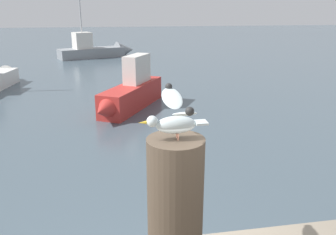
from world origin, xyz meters
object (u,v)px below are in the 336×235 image
boat_red (130,93)px  boat_grey (99,50)px  mooring_post (175,205)px  seagull (175,117)px

boat_red → boat_grey: (-1.09, 12.84, -0.06)m
mooring_post → boat_grey: boat_grey is taller
boat_red → mooring_post: bearing=-92.2°
mooring_post → seagull: seagull is taller
mooring_post → seagull: size_ratio=1.44×
boat_red → boat_grey: 12.88m
mooring_post → boat_red: bearing=87.8°
seagull → boat_red: seagull is taller
mooring_post → boat_red: 9.26m
seagull → boat_red: size_ratio=0.16×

